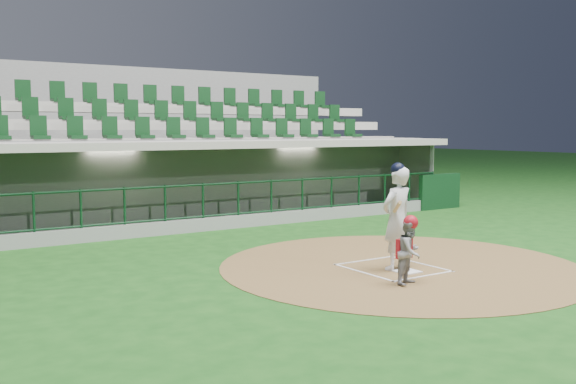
# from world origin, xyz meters

# --- Properties ---
(ground) EXTENTS (120.00, 120.00, 0.00)m
(ground) POSITION_xyz_m (0.00, 0.00, 0.00)
(ground) COLOR #144313
(ground) RESTS_ON ground
(dirt_circle) EXTENTS (7.20, 7.20, 0.01)m
(dirt_circle) POSITION_xyz_m (0.30, -0.20, 0.01)
(dirt_circle) COLOR brown
(dirt_circle) RESTS_ON ground
(home_plate) EXTENTS (0.43, 0.43, 0.02)m
(home_plate) POSITION_xyz_m (0.00, -0.70, 0.02)
(home_plate) COLOR white
(home_plate) RESTS_ON dirt_circle
(batter_box_chalk) EXTENTS (1.55, 1.80, 0.01)m
(batter_box_chalk) POSITION_xyz_m (0.00, -0.30, 0.02)
(batter_box_chalk) COLOR white
(batter_box_chalk) RESTS_ON ground
(dugout_structure) EXTENTS (16.40, 3.70, 3.00)m
(dugout_structure) POSITION_xyz_m (-0.00, 7.83, 0.96)
(dugout_structure) COLOR gray
(dugout_structure) RESTS_ON ground
(seating_deck) EXTENTS (17.00, 6.72, 5.15)m
(seating_deck) POSITION_xyz_m (0.00, 10.91, 1.42)
(seating_deck) COLOR slate
(seating_deck) RESTS_ON ground
(batter) EXTENTS (0.93, 0.92, 2.07)m
(batter) POSITION_xyz_m (-0.02, -0.43, 1.04)
(batter) COLOR silver
(batter) RESTS_ON dirt_circle
(catcher) EXTENTS (0.67, 0.61, 1.22)m
(catcher) POSITION_xyz_m (-0.63, -1.43, 0.61)
(catcher) COLOR gray
(catcher) RESTS_ON dirt_circle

